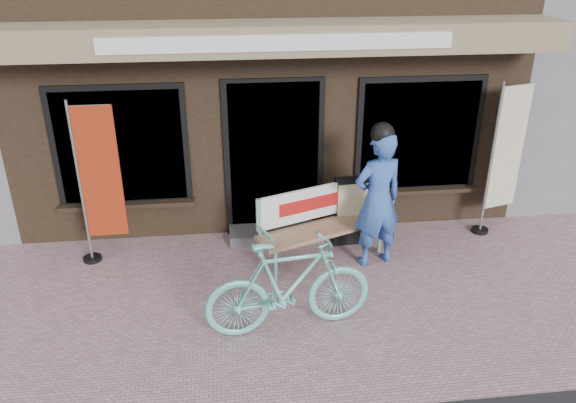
{
  "coord_description": "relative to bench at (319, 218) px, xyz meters",
  "views": [
    {
      "loc": [
        -0.65,
        -5.13,
        3.79
      ],
      "look_at": [
        0.04,
        0.7,
        1.05
      ],
      "focal_mm": 35.0,
      "sensor_mm": 36.0,
      "label": 1
    }
  ],
  "objects": [
    {
      "name": "bench",
      "position": [
        0.0,
        0.0,
        0.0
      ],
      "size": [
        1.78,
        1.04,
        0.94
      ],
      "rotation": [
        0.0,
        0.0,
        0.37
      ],
      "color": "#65C5BD",
      "rests_on": "ground"
    },
    {
      "name": "bicycle",
      "position": [
        -0.57,
        -1.48,
        -0.02
      ],
      "size": [
        1.83,
        0.72,
        1.07
      ],
      "primitive_type": "imported",
      "rotation": [
        0.0,
        0.0,
        1.69
      ],
      "color": "#65C5BD",
      "rests_on": "ground"
    },
    {
      "name": "ground",
      "position": [
        -0.5,
        -1.21,
        -0.55
      ],
      "size": [
        70.0,
        70.0,
        0.0
      ],
      "primitive_type": "plane",
      "color": "#AB838B",
      "rests_on": "ground"
    },
    {
      "name": "person",
      "position": [
        0.68,
        -0.24,
        0.37
      ],
      "size": [
        0.73,
        0.57,
        1.88
      ],
      "rotation": [
        0.0,
        0.0,
        0.25
      ],
      "color": "#3358B0",
      "rests_on": "ground"
    },
    {
      "name": "menu_stand",
      "position": [
        0.49,
        0.27,
        -0.05
      ],
      "size": [
        0.5,
        0.15,
        0.99
      ],
      "rotation": [
        0.0,
        0.0,
        0.08
      ],
      "color": "black",
      "rests_on": "ground"
    },
    {
      "name": "nobori_cream",
      "position": [
        2.62,
        0.45,
        0.56
      ],
      "size": [
        0.64,
        0.3,
        2.17
      ],
      "rotation": [
        0.0,
        0.0,
        0.27
      ],
      "color": "gray",
      "rests_on": "ground"
    },
    {
      "name": "nobori_red",
      "position": [
        -2.73,
        0.23,
        0.55
      ],
      "size": [
        0.62,
        0.24,
        2.13
      ],
      "rotation": [
        0.0,
        0.0,
        0.01
      ],
      "color": "gray",
      "rests_on": "ground"
    }
  ]
}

